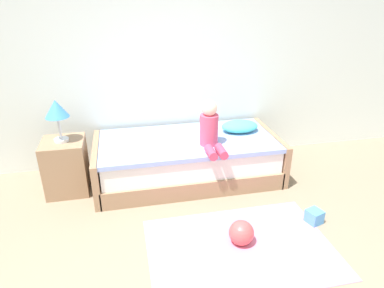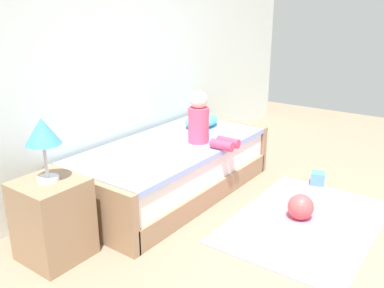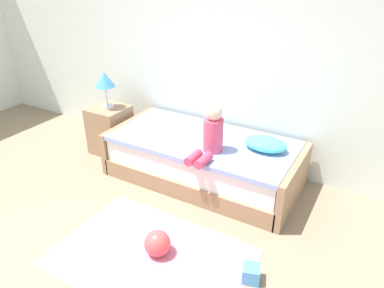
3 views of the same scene
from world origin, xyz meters
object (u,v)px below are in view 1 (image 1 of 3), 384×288
(toy_ball, at_px, (241,233))
(toy_block, at_px, (314,217))
(pillow, at_px, (240,126))
(bed, at_px, (188,159))
(nightstand, at_px, (66,166))
(child_figure, at_px, (210,128))
(table_lamp, at_px, (56,111))

(toy_ball, bearing_deg, toy_block, 9.29)
(pillow, height_order, toy_ball, pillow)
(bed, distance_m, nightstand, 1.35)
(child_figure, distance_m, toy_block, 1.36)
(table_lamp, height_order, toy_ball, table_lamp)
(toy_block, bearing_deg, bed, 132.62)
(bed, relative_size, table_lamp, 4.69)
(pillow, bearing_deg, bed, -171.38)
(bed, relative_size, pillow, 4.80)
(table_lamp, relative_size, child_figure, 0.88)
(nightstand, xyz_separation_m, toy_ball, (1.58, -1.24, -0.19))
(bed, distance_m, child_figure, 0.55)
(bed, xyz_separation_m, nightstand, (-1.35, 0.00, 0.05))
(bed, xyz_separation_m, toy_ball, (0.23, -1.23, -0.14))
(pillow, bearing_deg, table_lamp, -177.22)
(child_figure, distance_m, pillow, 0.58)
(pillow, distance_m, toy_ball, 1.47)
(child_figure, relative_size, pillow, 1.16)
(bed, height_order, toy_block, bed)
(bed, xyz_separation_m, table_lamp, (-1.35, 0.00, 0.69))
(nightstand, height_order, table_lamp, table_lamp)
(nightstand, xyz_separation_m, table_lamp, (0.00, 0.00, 0.64))
(toy_block, bearing_deg, toy_ball, -170.71)
(table_lamp, bearing_deg, pillow, 2.78)
(nightstand, bearing_deg, toy_ball, -38.04)
(nightstand, height_order, toy_ball, nightstand)
(toy_ball, bearing_deg, pillow, 72.22)
(pillow, height_order, toy_block, pillow)
(child_figure, bearing_deg, nightstand, 171.54)
(child_figure, height_order, toy_block, child_figure)
(table_lamp, relative_size, toy_ball, 2.03)
(bed, height_order, toy_ball, bed)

